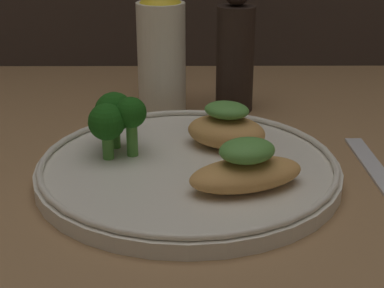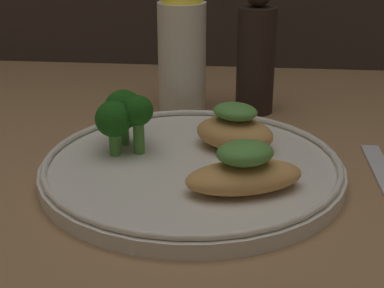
% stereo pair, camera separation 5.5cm
% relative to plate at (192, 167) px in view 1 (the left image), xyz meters
% --- Properties ---
extents(ground_plane, '(1.80, 1.80, 0.01)m').
position_rel_plate_xyz_m(ground_plane, '(0.00, 0.00, -0.01)').
color(ground_plane, '#936D47').
extents(plate, '(0.29, 0.29, 0.02)m').
position_rel_plate_xyz_m(plate, '(0.00, 0.00, 0.00)').
color(plate, silver).
rests_on(plate, ground_plane).
extents(grilled_meat_front, '(0.11, 0.08, 0.04)m').
position_rel_plate_xyz_m(grilled_meat_front, '(0.05, -0.05, 0.02)').
color(grilled_meat_front, tan).
rests_on(grilled_meat_front, plate).
extents(grilled_meat_middle, '(0.10, 0.09, 0.05)m').
position_rel_plate_xyz_m(grilled_meat_middle, '(0.04, 0.04, 0.02)').
color(grilled_meat_middle, tan).
rests_on(grilled_meat_middle, plate).
extents(broccoli_bunch, '(0.06, 0.06, 0.06)m').
position_rel_plate_xyz_m(broccoli_bunch, '(-0.07, 0.03, 0.04)').
color(broccoli_bunch, '#4C8E38').
rests_on(broccoli_bunch, plate).
extents(sauce_bottle, '(0.06, 0.06, 0.16)m').
position_rel_plate_xyz_m(sauce_bottle, '(-0.03, 0.20, 0.07)').
color(sauce_bottle, silver).
rests_on(sauce_bottle, ground_plane).
extents(pepper_grinder, '(0.05, 0.05, 0.16)m').
position_rel_plate_xyz_m(pepper_grinder, '(0.06, 0.20, 0.06)').
color(pepper_grinder, black).
rests_on(pepper_grinder, ground_plane).
extents(fork, '(0.02, 0.18, 0.01)m').
position_rel_plate_xyz_m(fork, '(0.18, 0.00, -0.01)').
color(fork, silver).
rests_on(fork, ground_plane).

